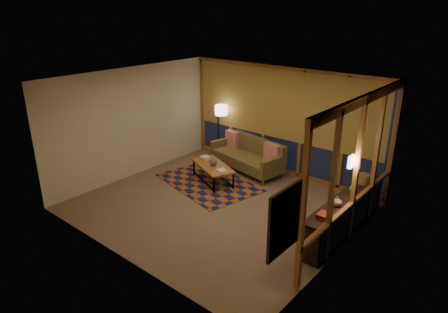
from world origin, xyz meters
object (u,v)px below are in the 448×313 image
Objects in this scene: coffee_table at (213,173)px; floor_lamp at (218,129)px; sofa at (247,155)px; bookshelf at (344,214)px.

floor_lamp reaches higher than coffee_table.
sofa reaches higher than bookshelf.
floor_lamp is (-1.10, 1.47, 0.56)m from coffee_table.
floor_lamp reaches higher than sofa.
bookshelf reaches higher than coffee_table.
sofa is 3.43m from bookshelf.
bookshelf is at bearing -9.67° from sofa.
bookshelf is at bearing 15.94° from floor_lamp.
bookshelf is (3.41, -0.11, 0.13)m from coffee_table.
sofa is 1.31× the size of floor_lamp.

